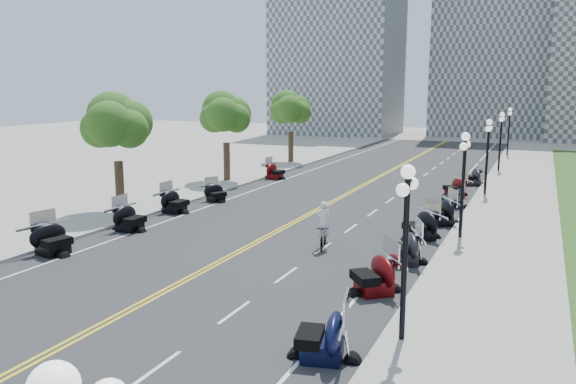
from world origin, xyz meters
The scene contains 50 objects.
ground centered at (0.00, 0.00, 0.00)m, with size 160.00×160.00×0.00m, color gray.
road centered at (0.00, 10.00, 0.00)m, with size 16.00×90.00×0.01m, color #333335.
centerline_yellow_a centered at (-0.12, 10.00, 0.01)m, with size 0.12×90.00×0.00m, color yellow.
centerline_yellow_b centered at (0.12, 10.00, 0.01)m, with size 0.12×90.00×0.00m, color yellow.
edge_line_north centered at (6.40, 10.00, 0.01)m, with size 0.12×90.00×0.00m, color white.
edge_line_south centered at (-6.40, 10.00, 0.01)m, with size 0.12×90.00×0.00m, color white.
lane_dash_3 centered at (3.20, -12.00, 0.01)m, with size 0.12×2.00×0.00m, color white.
lane_dash_4 centered at (3.20, -8.00, 0.01)m, with size 0.12×2.00×0.00m, color white.
lane_dash_5 centered at (3.20, -4.00, 0.01)m, with size 0.12×2.00×0.00m, color white.
lane_dash_6 centered at (3.20, 0.00, 0.01)m, with size 0.12×2.00×0.00m, color white.
lane_dash_7 centered at (3.20, 4.00, 0.01)m, with size 0.12×2.00×0.00m, color white.
lane_dash_8 centered at (3.20, 8.00, 0.01)m, with size 0.12×2.00×0.00m, color white.
lane_dash_9 centered at (3.20, 12.00, 0.01)m, with size 0.12×2.00×0.00m, color white.
lane_dash_10 centered at (3.20, 16.00, 0.01)m, with size 0.12×2.00×0.00m, color white.
lane_dash_11 centered at (3.20, 20.00, 0.01)m, with size 0.12×2.00×0.00m, color white.
lane_dash_12 centered at (3.20, 24.00, 0.01)m, with size 0.12×2.00×0.00m, color white.
lane_dash_13 centered at (3.20, 28.00, 0.01)m, with size 0.12×2.00×0.00m, color white.
lane_dash_14 centered at (3.20, 32.00, 0.01)m, with size 0.12×2.00×0.00m, color white.
lane_dash_15 centered at (3.20, 36.00, 0.01)m, with size 0.12×2.00×0.00m, color white.
lane_dash_16 centered at (3.20, 40.00, 0.01)m, with size 0.12×2.00×0.00m, color white.
lane_dash_17 centered at (3.20, 44.00, 0.01)m, with size 0.12×2.00×0.00m, color white.
lane_dash_18 centered at (3.20, 48.00, 0.01)m, with size 0.12×2.00×0.00m, color white.
lane_dash_19 centered at (3.20, 52.00, 0.01)m, with size 0.12×2.00×0.00m, color white.
sidewalk_north centered at (10.50, 10.00, 0.07)m, with size 5.00×90.00×0.15m, color #9E9991.
sidewalk_south centered at (-10.50, 10.00, 0.07)m, with size 5.00×90.00×0.15m, color #9E9991.
distant_block_a centered at (-18.00, 62.00, 13.00)m, with size 18.00×14.00×26.00m, color gray.
distant_block_b centered at (4.00, 68.00, 15.00)m, with size 16.00×12.00×30.00m, color gray.
street_lamp_1 centered at (8.60, -8.00, 2.60)m, with size 0.50×1.20×4.90m, color black, non-canonical shape.
street_lamp_2 centered at (8.60, 4.00, 2.60)m, with size 0.50×1.20×4.90m, color black, non-canonical shape.
street_lamp_3 centered at (8.60, 16.00, 2.60)m, with size 0.50×1.20×4.90m, color black, non-canonical shape.
street_lamp_4 centered at (8.60, 28.00, 2.60)m, with size 0.50×1.20×4.90m, color black, non-canonical shape.
street_lamp_5 centered at (8.60, 40.00, 2.60)m, with size 0.50×1.20×4.90m, color black, non-canonical shape.
tree_2 centered at (-10.00, 2.00, 4.75)m, with size 4.80×4.80×9.20m, color #235619, non-canonical shape.
tree_3 centered at (-10.00, 14.00, 4.75)m, with size 4.80×4.80×9.20m, color #235619, non-canonical shape.
tree_4 centered at (-10.00, 26.00, 4.75)m, with size 4.80×4.80×9.20m, color #235619, non-canonical shape.
motorcycle_n_3 centered at (6.89, -9.76, 0.74)m, with size 2.12×2.12×1.48m, color black, non-canonical shape.
motorcycle_n_4 centered at (6.80, -4.49, 0.76)m, with size 2.18×2.18×1.53m, color #590A0C, non-canonical shape.
motorcycle_n_5 centered at (6.96, -0.73, 0.75)m, with size 2.15×2.15×1.50m, color black, non-canonical shape.
motorcycle_n_6 centered at (6.86, 3.36, 0.76)m, with size 2.18×2.18×1.53m, color black, non-canonical shape.
motorcycle_n_7 centered at (7.22, 6.68, 0.78)m, with size 2.22×2.22×1.56m, color black, non-canonical shape.
motorcycle_n_8 centered at (7.19, 11.54, 0.67)m, with size 1.91×1.91×1.34m, color black, non-canonical shape.
motorcycle_n_9 centered at (6.77, 15.25, 0.68)m, with size 1.95×1.95×1.36m, color #590A0C, non-canonical shape.
motorcycle_n_10 centered at (7.29, 20.16, 0.71)m, with size 2.02×2.02×1.41m, color black, non-canonical shape.
motorcycle_s_4 centered at (-7.14, -5.65, 0.76)m, with size 2.17×2.17×1.52m, color black, non-canonical shape.
motorcycle_s_5 centered at (-6.82, -1.04, 0.72)m, with size 2.07×2.07×1.45m, color black, non-canonical shape.
motorcycle_s_6 centered at (-7.23, 3.36, 0.72)m, with size 2.07×2.07×1.45m, color black, non-canonical shape.
motorcycle_s_7 centered at (-6.77, 7.12, 0.62)m, with size 1.78×1.78×1.24m, color black, non-canonical shape.
motorcycle_s_9 centered at (-7.23, 16.75, 0.70)m, with size 2.01×2.01×1.40m, color #590A0C, non-canonical shape.
bicycle centered at (3.21, -0.02, 0.55)m, with size 0.52×1.83×1.10m, color #A51414.
cyclist_rider centered at (3.21, -0.02, 2.01)m, with size 0.66×0.43×1.81m, color silver.
Camera 1 is at (11.77, -22.78, 7.10)m, focal length 35.00 mm.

